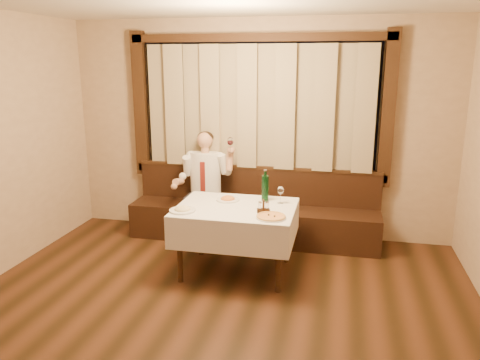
% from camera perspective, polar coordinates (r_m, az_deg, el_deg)
% --- Properties ---
extents(room, '(5.01, 6.01, 2.81)m').
position_cam_1_polar(room, '(4.16, -2.78, 3.54)').
color(room, black).
rests_on(room, ground).
extents(banquette, '(3.20, 0.61, 0.94)m').
position_cam_1_polar(banquette, '(6.12, 1.67, -4.37)').
color(banquette, black).
rests_on(banquette, ground).
extents(dining_table, '(1.27, 0.97, 0.76)m').
position_cam_1_polar(dining_table, '(5.06, -0.49, -4.38)').
color(dining_table, black).
rests_on(dining_table, ground).
extents(pizza, '(0.31, 0.31, 0.03)m').
position_cam_1_polar(pizza, '(4.68, 3.81, -4.47)').
color(pizza, white).
rests_on(pizza, dining_table).
extents(pasta_red, '(0.26, 0.26, 0.09)m').
position_cam_1_polar(pasta_red, '(5.24, -1.50, -2.11)').
color(pasta_red, white).
rests_on(pasta_red, dining_table).
extents(pasta_cream, '(0.28, 0.28, 0.09)m').
position_cam_1_polar(pasta_cream, '(4.90, -7.03, -3.36)').
color(pasta_cream, white).
rests_on(pasta_cream, dining_table).
extents(green_bottle, '(0.08, 0.08, 0.36)m').
position_cam_1_polar(green_bottle, '(5.20, 3.08, -0.93)').
color(green_bottle, '#0D3F18').
rests_on(green_bottle, dining_table).
extents(table_wine_glass, '(0.07, 0.07, 0.19)m').
position_cam_1_polar(table_wine_glass, '(5.11, 4.96, -1.34)').
color(table_wine_glass, white).
rests_on(table_wine_glass, dining_table).
extents(cruet_caddy, '(0.14, 0.10, 0.14)m').
position_cam_1_polar(cruet_caddy, '(4.82, 2.87, -3.46)').
color(cruet_caddy, black).
rests_on(cruet_caddy, dining_table).
extents(seated_man, '(0.76, 0.57, 1.40)m').
position_cam_1_polar(seated_man, '(6.04, -4.36, 0.31)').
color(seated_man, black).
rests_on(seated_man, ground).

